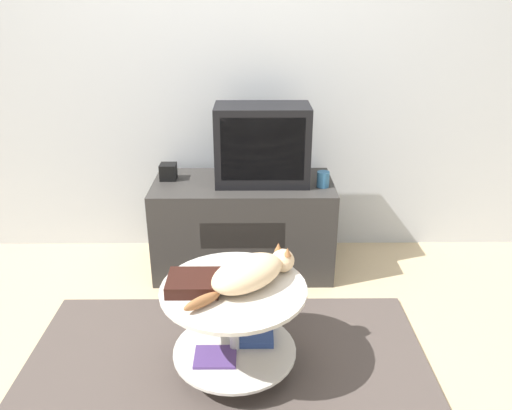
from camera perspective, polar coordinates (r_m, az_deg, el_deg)
The scene contains 10 objects.
ground_plane at distance 2.42m, azimuth -3.45°, elevation -19.47°, with size 12.00×12.00×0.00m, color tan.
wall_back at distance 3.20m, azimuth -2.77°, elevation 17.01°, with size 8.00×0.05×2.60m.
rug at distance 2.41m, azimuth -3.46°, elevation -19.29°, with size 1.91×1.28×0.02m.
tv_stand at distance 3.13m, azimuth -1.44°, elevation -2.36°, with size 1.09×0.53×0.58m.
tv at distance 2.94m, azimuth 0.71°, elevation 6.90°, with size 0.55×0.29×0.47m.
speaker at distance 3.09m, azimuth -9.99°, elevation 3.77°, with size 0.10×0.10×0.10m.
mug at distance 2.95m, azimuth 7.67°, elevation 2.93°, with size 0.07×0.07×0.09m.
coffee_table at distance 2.29m, azimuth -2.41°, elevation -12.96°, with size 0.64×0.64×0.44m.
dvd_box at distance 2.18m, azimuth -7.15°, elevation -8.82°, with size 0.22×0.19×0.05m.
cat at distance 2.16m, azimuth -0.62°, elevation -7.70°, with size 0.47×0.42×0.14m.
Camera 1 is at (0.12, -1.78, 1.63)m, focal length 35.00 mm.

